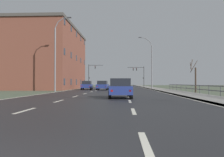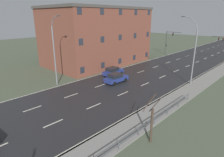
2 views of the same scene
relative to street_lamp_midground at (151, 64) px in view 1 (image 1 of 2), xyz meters
name	(u,v)px [view 1 (image 1 of 2)]	position (x,y,z in m)	size (l,w,h in m)	color
ground_plane	(114,89)	(-7.41, 3.38, -5.10)	(160.00, 160.00, 0.12)	#4C5642
road_asphalt_strip	(116,87)	(-7.41, 15.38, -5.03)	(14.00, 120.00, 0.03)	#232326
sidewalk_right	(148,87)	(1.02, 15.38, -4.98)	(3.00, 120.00, 0.12)	gray
guardrail	(204,88)	(2.44, -23.55, -4.34)	(0.07, 34.62, 1.00)	#515459
street_lamp_midground	(151,64)	(0.00, 0.00, 0.00)	(2.73, 0.24, 10.36)	slate
street_lamp_left_bank	(56,55)	(-14.86, -14.56, 0.09)	(2.37, 0.24, 10.46)	slate
traffic_signal_right	(140,73)	(-0.69, 21.62, -0.96)	(4.83, 0.36, 5.95)	#38383A
traffic_signal_left	(91,73)	(-14.64, 20.02, -0.88)	(4.18, 0.36, 6.50)	#38383A
car_distant	(103,85)	(-8.96, -7.42, -4.24)	(1.93, 4.15, 1.57)	navy
car_near_right	(120,88)	(-5.77, -28.14, -4.24)	(2.00, 4.19, 1.57)	navy
car_near_left	(87,85)	(-12.00, -4.93, -4.24)	(1.97, 4.17, 1.57)	navy
brick_building	(43,59)	(-21.73, 0.28, 1.07)	(13.84, 22.52, 12.21)	brown
bare_tree_mid	(195,78)	(3.60, -16.77, -3.17)	(1.10, 1.21, 4.28)	#423328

